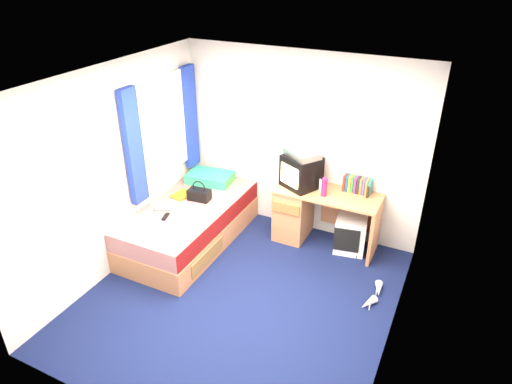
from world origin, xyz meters
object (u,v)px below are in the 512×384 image
at_px(storage_cube, 351,234).
at_px(white_heels, 374,296).
at_px(desk, 306,211).
at_px(vcr, 302,153).
at_px(bed, 190,224).
at_px(aerosol_can, 321,185).
at_px(remote_control, 166,217).
at_px(pink_water_bottle, 324,188).
at_px(picture_frame, 368,191).
at_px(crt_tv, 301,172).
at_px(magazine, 182,195).
at_px(pillow, 210,178).
at_px(water_bottle, 164,208).
at_px(towel, 193,221).
at_px(handbag, 199,194).
at_px(colour_swatch_fan, 163,228).

height_order(storage_cube, white_heels, storage_cube).
relative_size(desk, white_heels, 2.52).
xyz_separation_m(storage_cube, vcr, (-0.71, 0.01, 0.97)).
xyz_separation_m(bed, aerosol_can, (1.50, 0.72, 0.57)).
bearing_deg(remote_control, bed, 60.95).
relative_size(bed, pink_water_bottle, 8.93).
height_order(picture_frame, aerosol_can, aerosol_can).
height_order(crt_tv, magazine, crt_tv).
xyz_separation_m(storage_cube, aerosol_can, (-0.43, -0.02, 0.60)).
xyz_separation_m(pillow, water_bottle, (-0.11, -0.93, -0.03)).
xyz_separation_m(pillow, aerosol_can, (1.60, 0.03, 0.23)).
bearing_deg(crt_tv, towel, -103.67).
xyz_separation_m(crt_tv, aerosol_can, (0.28, -0.02, -0.12)).
relative_size(bed, water_bottle, 10.00).
distance_m(desk, vcr, 0.80).
bearing_deg(handbag, aerosol_can, 15.06).
bearing_deg(towel, aerosol_can, 41.62).
bearing_deg(crt_tv, handbag, -128.33).
relative_size(bed, aerosol_can, 11.63).
bearing_deg(bed, vcr, 31.31).
bearing_deg(handbag, storage_cube, 11.22).
bearing_deg(handbag, vcr, 20.19).
xyz_separation_m(desk, towel, (-1.03, -1.09, 0.18)).
bearing_deg(aerosol_can, bed, -154.33).
relative_size(crt_tv, white_heels, 1.05).
xyz_separation_m(towel, remote_control, (-0.39, -0.02, -0.03)).
relative_size(storage_cube, crt_tv, 0.86).
distance_m(picture_frame, remote_control, 2.49).
relative_size(bed, towel, 7.50).
relative_size(bed, white_heels, 3.88).
bearing_deg(crt_tv, aerosol_can, 22.63).
relative_size(pillow, white_heels, 1.19).
distance_m(crt_tv, aerosol_can, 0.30).
relative_size(vcr, handbag, 1.41).
bearing_deg(colour_swatch_fan, bed, 92.36).
distance_m(pillow, vcr, 1.45).
relative_size(towel, magazine, 0.95).
bearing_deg(vcr, white_heels, -0.62).
xyz_separation_m(pillow, picture_frame, (2.16, 0.16, 0.21)).
height_order(crt_tv, water_bottle, crt_tv).
height_order(handbag, magazine, handbag).
height_order(desk, towel, desk).
bearing_deg(magazine, bed, -39.70).
distance_m(vcr, colour_swatch_fan, 1.91).
bearing_deg(remote_control, desk, 22.96).
bearing_deg(desk, pink_water_bottle, -24.37).
distance_m(bed, storage_cube, 2.07).
distance_m(bed, magazine, 0.41).
xyz_separation_m(desk, colour_swatch_fan, (-1.30, -1.33, 0.14)).
xyz_separation_m(picture_frame, handbag, (-2.02, -0.66, -0.20)).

